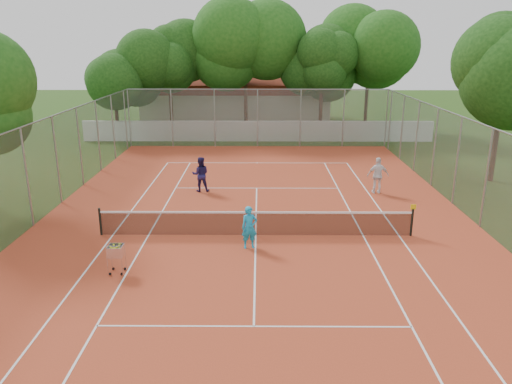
{
  "coord_description": "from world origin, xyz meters",
  "views": [
    {
      "loc": [
        0.14,
        -17.82,
        7.14
      ],
      "look_at": [
        0.0,
        1.5,
        1.3
      ],
      "focal_mm": 35.0,
      "sensor_mm": 36.0,
      "label": 1
    }
  ],
  "objects_px": {
    "player_far_left": "(201,174)",
    "player_far_right": "(378,175)",
    "player_near": "(249,227)",
    "clubhouse": "(237,97)",
    "ball_hopper": "(116,258)",
    "tennis_net": "(256,223)"
  },
  "relations": [
    {
      "from": "ball_hopper",
      "to": "player_near",
      "type": "bearing_deg",
      "value": 2.45
    },
    {
      "from": "clubhouse",
      "to": "player_far_left",
      "type": "height_order",
      "value": "clubhouse"
    },
    {
      "from": "clubhouse",
      "to": "player_far_left",
      "type": "distance_m",
      "value": 23.19
    },
    {
      "from": "clubhouse",
      "to": "player_near",
      "type": "bearing_deg",
      "value": -86.62
    },
    {
      "from": "clubhouse",
      "to": "ball_hopper",
      "type": "bearing_deg",
      "value": -94.28
    },
    {
      "from": "tennis_net",
      "to": "clubhouse",
      "type": "xyz_separation_m",
      "value": [
        -2.0,
        29.0,
        1.69
      ]
    },
    {
      "from": "tennis_net",
      "to": "player_far_left",
      "type": "xyz_separation_m",
      "value": [
        -2.76,
        5.86,
        0.37
      ]
    },
    {
      "from": "player_far_left",
      "to": "ball_hopper",
      "type": "xyz_separation_m",
      "value": [
        -1.66,
        -9.14,
        -0.35
      ]
    },
    {
      "from": "clubhouse",
      "to": "player_far_right",
      "type": "height_order",
      "value": "clubhouse"
    },
    {
      "from": "ball_hopper",
      "to": "tennis_net",
      "type": "bearing_deg",
      "value": 12.62
    },
    {
      "from": "tennis_net",
      "to": "clubhouse",
      "type": "distance_m",
      "value": 29.12
    },
    {
      "from": "clubhouse",
      "to": "player_far_right",
      "type": "distance_m",
      "value": 24.71
    },
    {
      "from": "tennis_net",
      "to": "player_near",
      "type": "distance_m",
      "value": 1.25
    },
    {
      "from": "tennis_net",
      "to": "player_near",
      "type": "height_order",
      "value": "player_near"
    },
    {
      "from": "player_near",
      "to": "player_far_left",
      "type": "relative_size",
      "value": 0.89
    },
    {
      "from": "tennis_net",
      "to": "clubhouse",
      "type": "bearing_deg",
      "value": 93.95
    },
    {
      "from": "player_far_right",
      "to": "ball_hopper",
      "type": "relative_size",
      "value": 1.72
    },
    {
      "from": "player_far_left",
      "to": "player_far_right",
      "type": "xyz_separation_m",
      "value": [
        8.66,
        -0.24,
        0.02
      ]
    },
    {
      "from": "player_near",
      "to": "ball_hopper",
      "type": "distance_m",
      "value": 4.69
    },
    {
      "from": "player_near",
      "to": "player_far_right",
      "type": "relative_size",
      "value": 0.87
    },
    {
      "from": "player_near",
      "to": "player_far_left",
      "type": "xyz_separation_m",
      "value": [
        -2.54,
        7.06,
        0.09
      ]
    },
    {
      "from": "tennis_net",
      "to": "player_far_left",
      "type": "bearing_deg",
      "value": 115.21
    }
  ]
}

